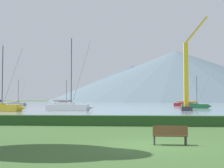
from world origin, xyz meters
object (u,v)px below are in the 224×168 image
object	(u,v)px
sailboat_slip_9	(65,105)
dock_crane	(187,81)
sailboat_slip_1	(17,104)
sailboat_slip_7	(183,104)
park_bench_near_path	(170,134)
sailboat_slip_5	(68,107)
sailboat_slip_4	(195,106)

from	to	relation	value
sailboat_slip_9	dock_crane	world-z (taller)	dock_crane
sailboat_slip_1	sailboat_slip_7	distance (m)	55.70
sailboat_slip_1	park_bench_near_path	size ratio (longest dim) A/B	5.35
sailboat_slip_5	park_bench_near_path	size ratio (longest dim) A/B	8.30
sailboat_slip_5	sailboat_slip_7	size ratio (longest dim) A/B	1.64
sailboat_slip_5	park_bench_near_path	world-z (taller)	sailboat_slip_5
sailboat_slip_5	sailboat_slip_9	size ratio (longest dim) A/B	1.74
sailboat_slip_1	sailboat_slip_7	world-z (taller)	sailboat_slip_1
sailboat_slip_9	sailboat_slip_7	bearing A→B (deg)	21.04
sailboat_slip_4	dock_crane	bearing A→B (deg)	-101.68
sailboat_slip_4	sailboat_slip_5	distance (m)	33.08
sailboat_slip_4	sailboat_slip_1	bearing A→B (deg)	156.95
sailboat_slip_4	dock_crane	world-z (taller)	dock_crane
sailboat_slip_1	sailboat_slip_9	bearing A→B (deg)	-21.81
sailboat_slip_9	park_bench_near_path	world-z (taller)	sailboat_slip_9
sailboat_slip_7	sailboat_slip_5	bearing A→B (deg)	-117.58
sailboat_slip_7	sailboat_slip_9	bearing A→B (deg)	-160.43
sailboat_slip_9	park_bench_near_path	distance (m)	81.57
sailboat_slip_9	sailboat_slip_1	bearing A→B (deg)	154.89
park_bench_near_path	sailboat_slip_5	bearing A→B (deg)	109.39
sailboat_slip_5	dock_crane	distance (m)	23.01
sailboat_slip_1	sailboat_slip_5	bearing A→B (deg)	-49.56
sailboat_slip_1	sailboat_slip_5	xyz separation A→B (m)	(27.97, -46.09, 0.18)
sailboat_slip_1	sailboat_slip_7	bearing A→B (deg)	7.39
sailboat_slip_9	dock_crane	xyz separation A→B (m)	(31.05, -32.55, 5.15)
sailboat_slip_7	sailboat_slip_9	xyz separation A→B (m)	(-36.37, -9.85, -0.01)
sailboat_slip_7	park_bench_near_path	distance (m)	88.98
sailboat_slip_4	sailboat_slip_9	world-z (taller)	sailboat_slip_9
sailboat_slip_4	sailboat_slip_5	bearing A→B (deg)	-141.46
sailboat_slip_7	dock_crane	world-z (taller)	dock_crane
dock_crane	sailboat_slip_7	bearing A→B (deg)	82.86
sailboat_slip_4	sailboat_slip_9	distance (m)	38.74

